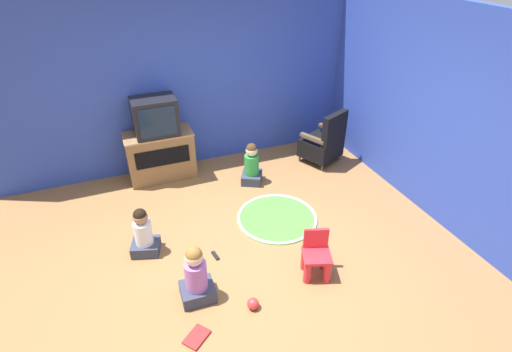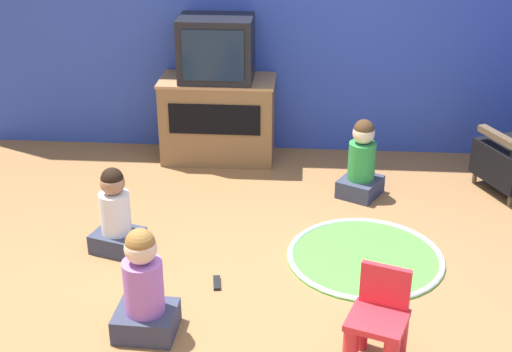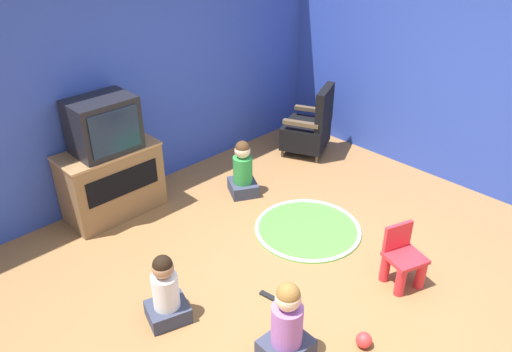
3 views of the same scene
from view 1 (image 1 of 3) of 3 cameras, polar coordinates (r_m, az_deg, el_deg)
name	(u,v)px [view 1 (image 1 of 3)]	position (r m, az deg, el deg)	size (l,w,h in m)	color
ground_plane	(249,257)	(4.73, -1.07, -11.54)	(30.00, 30.00, 0.00)	olive
wall_back	(176,84)	(6.13, -11.31, 12.75)	(5.64, 0.12, 2.61)	#2D47B2
wall_right	(464,128)	(5.20, 27.61, 6.14)	(0.12, 5.56, 2.61)	#2D47B2
tv_cabinet	(160,154)	(6.15, -13.49, 3.03)	(0.99, 0.50, 0.73)	brown
television	(155,116)	(5.87, -14.22, 8.27)	(0.61, 0.46, 0.53)	black
black_armchair	(324,143)	(6.48, 9.64, 4.70)	(0.73, 0.71, 0.89)	brown
yellow_kid_chair	(316,258)	(4.45, 8.59, -11.50)	(0.38, 0.37, 0.54)	red
play_mat	(277,218)	(5.29, 3.03, -5.97)	(1.06, 1.06, 0.04)	green
child_watching_left	(196,277)	(4.16, -8.55, -14.05)	(0.35, 0.31, 0.67)	#33384C
child_watching_center	(252,166)	(5.89, -0.62, 1.49)	(0.40, 0.42, 0.64)	#33384C
child_watching_right	(143,234)	(4.81, -15.78, -7.98)	(0.38, 0.35, 0.62)	#33384C
toy_ball	(253,304)	(4.19, -0.43, -17.78)	(0.12, 0.12, 0.12)	red
book	(197,337)	(4.05, -8.47, -21.80)	(0.29, 0.28, 0.02)	#B22323
remote_control	(215,256)	(4.76, -5.83, -11.24)	(0.07, 0.15, 0.02)	black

